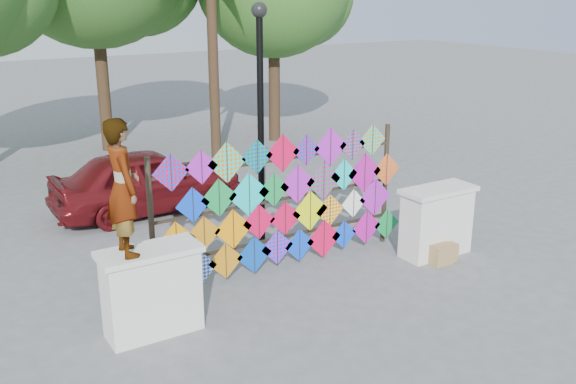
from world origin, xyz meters
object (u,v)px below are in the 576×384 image
object	(u,v)px
kite_rack	(288,201)
sedan	(148,180)
lamppost	(260,103)
vendor_woman	(123,188)

from	to	relation	value
kite_rack	sedan	distance (m)	4.31
sedan	lamppost	xyz separation A→B (m)	(1.22, -2.88, 1.99)
kite_rack	sedan	size ratio (longest dim) A/B	1.18
kite_rack	vendor_woman	world-z (taller)	vendor_woman
vendor_woman	sedan	xyz separation A→B (m)	(2.08, 5.08, -1.50)
vendor_woman	sedan	world-z (taller)	vendor_woman
kite_rack	lamppost	size ratio (longest dim) A/B	1.09
sedan	lamppost	distance (m)	3.71
sedan	lamppost	world-z (taller)	lamppost
kite_rack	vendor_woman	distance (m)	3.38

